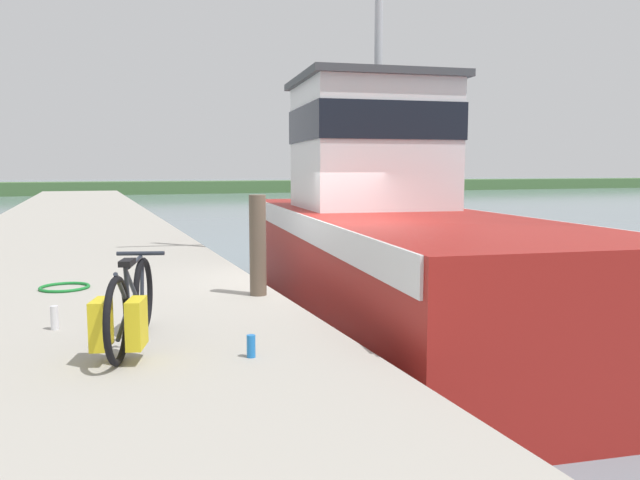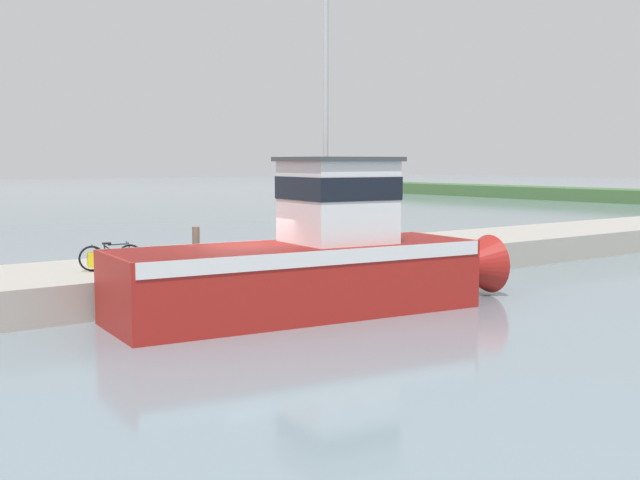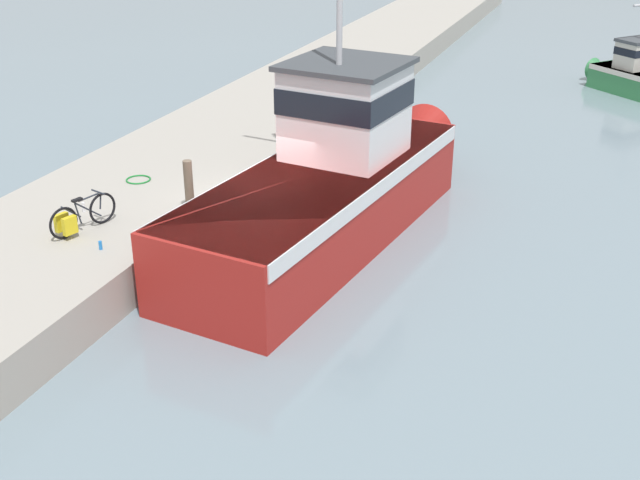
# 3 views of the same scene
# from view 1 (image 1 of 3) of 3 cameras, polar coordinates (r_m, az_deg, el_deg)

# --- Properties ---
(ground_plane) EXTENTS (320.00, 320.00, 0.00)m
(ground_plane) POSITION_cam_1_polar(r_m,az_deg,el_deg) (9.16, 0.87, -9.67)
(ground_plane) COLOR gray
(dock_pier) EXTENTS (5.00, 80.00, 0.99)m
(dock_pier) POSITION_cam_1_polar(r_m,az_deg,el_deg) (8.44, -21.97, -8.06)
(dock_pier) COLOR #A39E93
(dock_pier) RESTS_ON ground_plane
(far_shoreline) EXTENTS (180.00, 5.00, 1.27)m
(far_shoreline) POSITION_cam_1_polar(r_m,az_deg,el_deg) (75.45, 5.45, 5.01)
(far_shoreline) COLOR #426638
(far_shoreline) RESTS_ON ground_plane
(fishing_boat_main) EXTENTS (4.29, 11.80, 11.19)m
(fishing_boat_main) POSITION_cam_1_polar(r_m,az_deg,el_deg) (10.67, 5.66, 0.57)
(fishing_boat_main) COLOR maroon
(fishing_boat_main) RESTS_ON ground_plane
(boat_orange_near) EXTENTS (4.67, 4.29, 3.92)m
(boat_orange_near) POSITION_cam_1_polar(r_m,az_deg,el_deg) (29.04, 2.54, 2.95)
(boat_orange_near) COLOR #337F47
(boat_orange_near) RESTS_ON ground_plane
(bicycle_touring) EXTENTS (0.71, 1.70, 0.79)m
(bicycle_touring) POSITION_cam_1_polar(r_m,az_deg,el_deg) (5.59, -17.18, -6.12)
(bicycle_touring) COLOR black
(bicycle_touring) RESTS_ON dock_pier
(mooring_post) EXTENTS (0.21, 0.21, 1.24)m
(mooring_post) POSITION_cam_1_polar(r_m,az_deg,el_deg) (7.71, -5.71, -0.49)
(mooring_post) COLOR brown
(mooring_post) RESTS_ON dock_pier
(hose_coil) EXTENTS (0.63, 0.63, 0.04)m
(hose_coil) POSITION_cam_1_polar(r_m,az_deg,el_deg) (8.83, -22.33, -4.01)
(hose_coil) COLOR #197A2D
(hose_coil) RESTS_ON dock_pier
(water_bottle_on_curb) EXTENTS (0.08, 0.08, 0.24)m
(water_bottle_on_curb) POSITION_cam_1_polar(r_m,az_deg,el_deg) (6.63, -23.10, -6.56)
(water_bottle_on_curb) COLOR silver
(water_bottle_on_curb) RESTS_ON dock_pier
(water_bottle_by_bike) EXTENTS (0.07, 0.07, 0.19)m
(water_bottle_by_bike) POSITION_cam_1_polar(r_m,az_deg,el_deg) (5.27, -6.32, -9.62)
(water_bottle_by_bike) COLOR blue
(water_bottle_by_bike) RESTS_ON dock_pier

